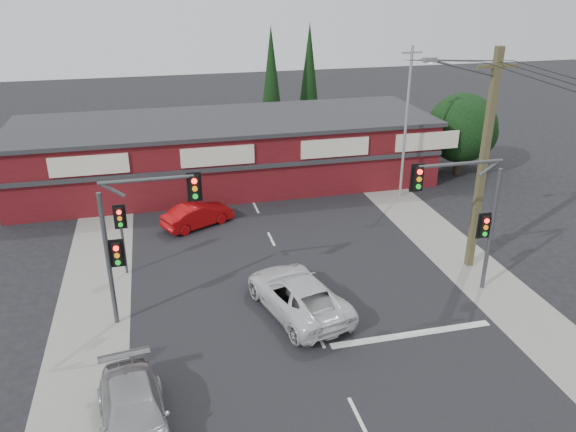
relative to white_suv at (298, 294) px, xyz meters
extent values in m
plane|color=black|center=(0.34, -1.13, -0.77)|extent=(120.00, 120.00, 0.00)
cube|color=black|center=(0.34, 3.87, -0.77)|extent=(14.00, 70.00, 0.01)
cube|color=gray|center=(-8.16, 3.87, -0.76)|extent=(3.00, 70.00, 0.02)
cube|color=gray|center=(8.84, 3.87, -0.76)|extent=(3.00, 70.00, 0.02)
cube|color=silver|center=(3.84, -2.63, -0.76)|extent=(6.50, 0.35, 0.01)
imported|color=silver|center=(0.00, 0.00, 0.00)|extent=(3.86, 6.03, 1.55)
imported|color=#AAADAF|center=(-6.37, -5.36, -0.07)|extent=(2.56, 5.06, 1.41)
imported|color=#A20A0B|center=(-3.18, 9.35, -0.13)|extent=(4.10, 2.99, 1.29)
cube|color=silver|center=(0.34, -6.19, -0.76)|extent=(0.12, 1.60, 0.01)
cube|color=silver|center=(0.34, -1.87, -0.76)|extent=(0.12, 1.60, 0.01)
cube|color=silver|center=(0.34, 2.44, -0.76)|extent=(0.12, 1.60, 0.01)
cube|color=silver|center=(0.34, 6.76, -0.76)|extent=(0.12, 1.60, 0.01)
cube|color=silver|center=(0.34, 11.08, -0.76)|extent=(0.12, 1.60, 0.01)
cube|color=silver|center=(0.34, 15.39, -0.76)|extent=(0.12, 1.60, 0.01)
cube|color=#4F0F15|center=(-0.66, 15.87, 1.23)|extent=(26.00, 8.00, 4.00)
cube|color=#2D2D30|center=(-0.66, 15.87, 3.33)|extent=(26.40, 8.40, 0.25)
cube|color=beige|center=(-8.66, 11.82, 2.33)|extent=(4.20, 0.12, 1.10)
cube|color=beige|center=(-1.66, 11.82, 2.33)|extent=(4.20, 0.12, 1.10)
cube|color=beige|center=(5.34, 11.82, 2.33)|extent=(4.20, 0.12, 1.10)
cube|color=beige|center=(11.34, 11.82, 2.33)|extent=(4.20, 0.12, 1.10)
cube|color=#2D2D30|center=(-0.66, 11.77, 1.53)|extent=(26.00, 0.15, 0.25)
cylinder|color=#2D2116|center=(14.84, 13.87, 0.13)|extent=(0.50, 0.50, 1.80)
sphere|color=black|center=(14.84, 13.87, 2.43)|extent=(4.60, 4.60, 4.60)
sphere|color=black|center=(16.34, 14.87, 1.73)|extent=(3.40, 3.40, 3.40)
sphere|color=black|center=(13.54, 15.27, 1.53)|extent=(2.80, 2.80, 2.80)
cylinder|color=#2D2116|center=(3.84, 22.87, 0.23)|extent=(0.24, 0.24, 2.00)
cone|color=black|center=(3.84, 22.87, 4.73)|extent=(1.80, 1.80, 7.50)
cylinder|color=#2D2116|center=(7.34, 24.87, 0.23)|extent=(0.24, 0.24, 2.00)
cone|color=black|center=(7.34, 24.87, 4.73)|extent=(1.80, 1.80, 7.50)
cylinder|color=#47494C|center=(-7.16, 0.87, 1.98)|extent=(0.18, 0.18, 5.50)
cylinder|color=#47494C|center=(-5.46, 0.87, 5.08)|extent=(3.40, 0.14, 0.14)
cylinder|color=#47494C|center=(-6.65, 0.87, 4.78)|extent=(0.82, 0.14, 0.63)
cube|color=black|center=(-3.76, 0.87, 4.63)|extent=(0.32, 0.22, 0.95)
cube|color=black|center=(-3.76, 0.94, 4.63)|extent=(0.55, 0.04, 1.15)
cylinder|color=#FF0C07|center=(-3.76, 0.74, 4.93)|extent=(0.20, 0.06, 0.20)
cylinder|color=orange|center=(-3.76, 0.74, 4.63)|extent=(0.20, 0.06, 0.20)
cylinder|color=#0CE526|center=(-3.76, 0.74, 4.33)|extent=(0.20, 0.06, 0.20)
cube|color=black|center=(-6.81, 0.87, 2.23)|extent=(0.32, 0.22, 0.95)
cube|color=black|center=(-6.81, 0.94, 2.23)|extent=(0.55, 0.04, 1.15)
cylinder|color=#FF0C07|center=(-6.81, 0.74, 2.53)|extent=(0.20, 0.06, 0.20)
cylinder|color=orange|center=(-6.81, 0.74, 2.23)|extent=(0.20, 0.06, 0.20)
cylinder|color=#0CE526|center=(-6.81, 0.74, 1.93)|extent=(0.20, 0.06, 0.20)
cylinder|color=#47494C|center=(8.34, -0.13, 1.98)|extent=(0.18, 0.18, 5.50)
cylinder|color=#47494C|center=(6.54, -0.13, 5.08)|extent=(3.60, 0.14, 0.14)
cylinder|color=#47494C|center=(7.80, -0.13, 4.78)|extent=(0.82, 0.14, 0.63)
cube|color=black|center=(4.74, -0.13, 4.63)|extent=(0.32, 0.22, 0.95)
cube|color=black|center=(4.74, -0.06, 4.63)|extent=(0.55, 0.04, 1.15)
cylinder|color=#FF0C07|center=(4.74, -0.26, 4.93)|extent=(0.20, 0.06, 0.20)
cylinder|color=orange|center=(4.74, -0.26, 4.63)|extent=(0.20, 0.06, 0.20)
cylinder|color=#0CE526|center=(4.74, -0.26, 4.33)|extent=(0.20, 0.06, 0.20)
cube|color=black|center=(7.99, -0.13, 2.23)|extent=(0.32, 0.22, 0.95)
cube|color=black|center=(7.99, -0.06, 2.23)|extent=(0.55, 0.04, 1.15)
cylinder|color=#FF0C07|center=(7.99, -0.26, 2.53)|extent=(0.20, 0.06, 0.20)
cylinder|color=orange|center=(7.99, -0.26, 2.23)|extent=(0.20, 0.06, 0.20)
cylinder|color=#0CE526|center=(7.99, -0.26, 1.93)|extent=(0.20, 0.06, 0.20)
cylinder|color=#47494C|center=(-6.86, 4.87, 0.73)|extent=(0.12, 0.12, 3.00)
cube|color=black|center=(-6.86, 4.87, 2.03)|extent=(0.32, 0.22, 0.95)
cube|color=black|center=(-6.86, 4.94, 2.03)|extent=(0.55, 0.04, 1.15)
cylinder|color=#FF0C07|center=(-6.86, 4.74, 2.33)|extent=(0.20, 0.06, 0.20)
cylinder|color=orange|center=(-6.86, 4.74, 2.03)|extent=(0.20, 0.06, 0.20)
cylinder|color=#0CE526|center=(-6.86, 4.74, 1.73)|extent=(0.20, 0.06, 0.20)
cube|color=brown|center=(8.84, 1.87, 4.23)|extent=(0.30, 0.30, 10.00)
cube|color=brown|center=(8.84, 1.87, 8.43)|extent=(1.80, 0.14, 0.14)
cylinder|color=#47494C|center=(7.24, 1.72, 8.43)|extent=(3.23, 0.39, 0.89)
cube|color=slate|center=(5.64, 1.57, 8.83)|extent=(0.55, 0.25, 0.18)
cylinder|color=silver|center=(5.64, 1.57, 8.73)|extent=(0.28, 0.28, 0.05)
cylinder|color=gray|center=(9.34, 10.87, 3.73)|extent=(0.16, 0.16, 9.00)
cube|color=gray|center=(9.34, 10.87, 7.83)|extent=(1.20, 0.10, 0.10)
cylinder|color=black|center=(8.49, 6.37, 8.03)|extent=(0.73, 9.01, 1.22)
cylinder|color=black|center=(9.09, 6.37, 8.03)|extent=(0.52, 9.00, 1.22)
cylinder|color=black|center=(9.68, 6.37, 8.03)|extent=(0.31, 9.00, 1.22)
camera|label=1|loc=(-4.96, -18.86, 11.99)|focal=35.00mm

